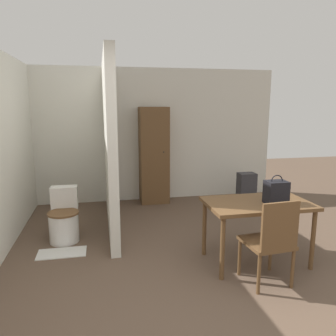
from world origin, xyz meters
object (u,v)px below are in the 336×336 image
(space_heater, at_px, (246,188))
(wooden_cabinet, at_px, (154,156))
(dining_table, at_px, (257,209))
(wooden_chair, at_px, (271,240))
(handbag, at_px, (276,192))
(toilet, at_px, (64,219))

(space_heater, bearing_deg, wooden_cabinet, 164.03)
(dining_table, bearing_deg, space_heater, 67.57)
(dining_table, xyz_separation_m, wooden_chair, (-0.10, -0.51, -0.16))
(dining_table, distance_m, wooden_chair, 0.54)
(wooden_chair, height_order, handbag, handbag)
(toilet, bearing_deg, wooden_cabinet, 45.57)
(handbag, bearing_deg, space_heater, 72.15)
(toilet, xyz_separation_m, space_heater, (3.16, 1.05, 0.00))
(dining_table, bearing_deg, toilet, 153.50)
(wooden_chair, xyz_separation_m, wooden_cabinet, (-0.66, 3.16, 0.40))
(handbag, distance_m, wooden_cabinet, 2.90)
(wooden_chair, distance_m, handbag, 0.61)
(wooden_chair, relative_size, handbag, 2.80)
(dining_table, relative_size, space_heater, 2.02)
(wooden_chair, xyz_separation_m, space_heater, (1.00, 2.68, -0.20))
(handbag, bearing_deg, dining_table, 150.02)
(dining_table, relative_size, handbag, 3.60)
(wooden_chair, distance_m, space_heater, 2.87)
(toilet, distance_m, handbag, 2.77)
(space_heater, bearing_deg, handbag, -107.85)
(handbag, bearing_deg, toilet, 153.25)
(space_heater, bearing_deg, toilet, -161.61)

